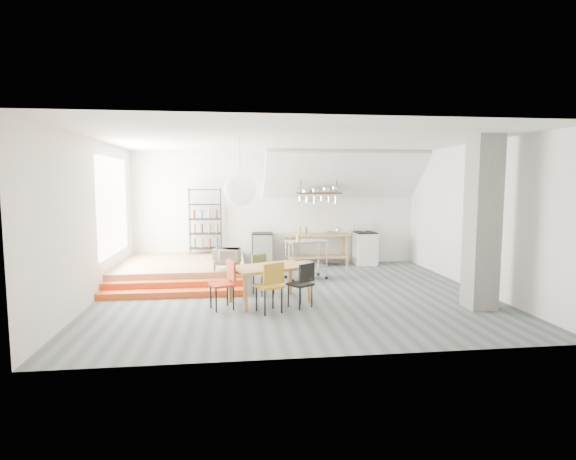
{
  "coord_description": "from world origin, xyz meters",
  "views": [
    {
      "loc": [
        -1.27,
        -9.22,
        2.33
      ],
      "look_at": [
        -0.02,
        0.8,
        1.27
      ],
      "focal_mm": 28.0,
      "sensor_mm": 36.0,
      "label": 1
    }
  ],
  "objects": [
    {
      "name": "chair_mustard",
      "position": [
        -0.6,
        -1.37,
        0.55
      ],
      "size": [
        0.56,
        0.56,
        0.93
      ],
      "rotation": [
        0.0,
        0.0,
        3.54
      ],
      "color": "#A67B1C",
      "rests_on": "ground"
    },
    {
      "name": "window_pane",
      "position": [
        -3.98,
        1.5,
        1.8
      ],
      "size": [
        0.02,
        2.5,
        2.2
      ],
      "primitive_type": "cube",
      "color": "white",
      "rests_on": "wall_left"
    },
    {
      "name": "paper_lantern",
      "position": [
        -1.12,
        -0.84,
        2.2
      ],
      "size": [
        0.6,
        0.6,
        0.6
      ],
      "primitive_type": "sphere",
      "color": "white",
      "rests_on": "ceiling"
    },
    {
      "name": "pot_rack",
      "position": [
        1.13,
        2.92,
        1.98
      ],
      "size": [
        1.2,
        0.5,
        1.43
      ],
      "color": "#392417",
      "rests_on": "ceiling"
    },
    {
      "name": "chair_red",
      "position": [
        -1.41,
        -0.97,
        0.54
      ],
      "size": [
        0.53,
        0.53,
        0.9
      ],
      "rotation": [
        0.0,
        0.0,
        -1.23
      ],
      "color": "#B6331A",
      "rests_on": "ground"
    },
    {
      "name": "step_upper",
      "position": [
        -2.5,
        0.4,
        0.13
      ],
      "size": [
        3.0,
        0.35,
        0.27
      ],
      "primitive_type": "cube",
      "color": "#D54B19",
      "rests_on": "ground"
    },
    {
      "name": "mini_fridge",
      "position": [
        -0.45,
        3.2,
        0.47
      ],
      "size": [
        0.56,
        0.56,
        0.95
      ],
      "primitive_type": "cube",
      "color": "black",
      "rests_on": "ground"
    },
    {
      "name": "microwave",
      "position": [
        -1.4,
        0.75,
        0.72
      ],
      "size": [
        0.64,
        0.5,
        0.32
      ],
      "primitive_type": "imported",
      "rotation": [
        0.0,
        0.0,
        -0.21
      ],
      "color": "beige",
      "rests_on": "microwave_shelf"
    },
    {
      "name": "stove",
      "position": [
        2.5,
        3.16,
        0.48
      ],
      "size": [
        0.6,
        0.6,
        1.18
      ],
      "color": "white",
      "rests_on": "ground"
    },
    {
      "name": "bowl",
      "position": [
        1.45,
        3.1,
        0.94
      ],
      "size": [
        0.3,
        0.3,
        0.06
      ],
      "primitive_type": "imported",
      "rotation": [
        0.0,
        0.0,
        -0.3
      ],
      "color": "silver",
      "rests_on": "kitchen_counter"
    },
    {
      "name": "wire_shelving",
      "position": [
        -2.0,
        3.2,
        1.33
      ],
      "size": [
        0.88,
        0.38,
        1.8
      ],
      "color": "black",
      "rests_on": "platform"
    },
    {
      "name": "kitchen_counter",
      "position": [
        1.1,
        3.15,
        0.63
      ],
      "size": [
        1.8,
        0.6,
        0.91
      ],
      "color": "olive",
      "rests_on": "ground"
    },
    {
      "name": "slope_ceiling",
      "position": [
        1.8,
        2.9,
        2.55
      ],
      "size": [
        4.4,
        1.44,
        1.32
      ],
      "primitive_type": "cube",
      "rotation": [
        -0.73,
        0.0,
        0.0
      ],
      "color": "white",
      "rests_on": "wall_back"
    },
    {
      "name": "concrete_column",
      "position": [
        3.3,
        -1.5,
        1.6
      ],
      "size": [
        0.5,
        0.5,
        3.2
      ],
      "primitive_type": "cube",
      "color": "gray",
      "rests_on": "ground"
    },
    {
      "name": "floor",
      "position": [
        0.0,
        0.0,
        0.0
      ],
      "size": [
        8.0,
        8.0,
        0.0
      ],
      "primitive_type": "plane",
      "color": "#495255",
      "rests_on": "ground"
    },
    {
      "name": "wall_right",
      "position": [
        4.0,
        0.0,
        1.6
      ],
      "size": [
        0.04,
        7.0,
        3.2
      ],
      "primitive_type": "cube",
      "color": "silver",
      "rests_on": "ground"
    },
    {
      "name": "chair_olive",
      "position": [
        -0.67,
        0.09,
        0.5
      ],
      "size": [
        0.52,
        0.52,
        0.83
      ],
      "rotation": [
        0.0,
        0.0,
        0.54
      ],
      "color": "brown",
      "rests_on": "ground"
    },
    {
      "name": "chair_black",
      "position": [
        0.02,
        -1.1,
        0.51
      ],
      "size": [
        0.54,
        0.54,
        0.85
      ],
      "rotation": [
        0.0,
        0.0,
        3.75
      ],
      "color": "black",
      "rests_on": "ground"
    },
    {
      "name": "platform",
      "position": [
        -2.5,
        2.0,
        0.2
      ],
      "size": [
        3.0,
        3.0,
        0.4
      ],
      "primitive_type": "cube",
      "color": "olive",
      "rests_on": "ground"
    },
    {
      "name": "wall_back",
      "position": [
        0.0,
        3.5,
        1.6
      ],
      "size": [
        8.0,
        0.04,
        3.2
      ],
      "primitive_type": "cube",
      "color": "silver",
      "rests_on": "ground"
    },
    {
      "name": "wall_left",
      "position": [
        -4.0,
        0.0,
        1.6
      ],
      "size": [
        0.04,
        7.0,
        3.2
      ],
      "primitive_type": "cube",
      "color": "silver",
      "rests_on": "ground"
    },
    {
      "name": "step_lower",
      "position": [
        -2.5,
        0.05,
        0.07
      ],
      "size": [
        3.0,
        0.35,
        0.13
      ],
      "primitive_type": "cube",
      "color": "#D54B19",
      "rests_on": "ground"
    },
    {
      "name": "rolling_cart",
      "position": [
        0.5,
        1.4,
        0.61
      ],
      "size": [
        1.05,
        0.75,
        0.94
      ],
      "rotation": [
        0.0,
        0.0,
        0.26
      ],
      "color": "silver",
      "rests_on": "ground"
    },
    {
      "name": "ceiling",
      "position": [
        0.0,
        0.0,
        3.2
      ],
      "size": [
        8.0,
        7.0,
        0.02
      ],
      "primitive_type": "cube",
      "color": "white",
      "rests_on": "wall_back"
    },
    {
      "name": "dining_table",
      "position": [
        -0.56,
        -0.61,
        0.64
      ],
      "size": [
        1.72,
        1.37,
        0.72
      ],
      "rotation": [
        0.0,
        0.0,
        0.4
      ],
      "color": "olive",
      "rests_on": "ground"
    },
    {
      "name": "microwave_shelf",
      "position": [
        -1.4,
        0.75,
        0.55
      ],
      "size": [
        0.6,
        0.4,
        0.16
      ],
      "color": "olive",
      "rests_on": "platform"
    }
  ]
}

